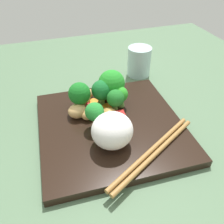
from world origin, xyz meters
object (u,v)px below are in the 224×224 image
Objects in this scene: square_plate at (111,126)px; carrot_slice_1 at (109,108)px; rice_mound at (112,130)px; chopstick_pair at (153,152)px; broccoli_floret_4 at (115,99)px; drinking_glass at (139,61)px.

carrot_slice_1 reaches higher than square_plate.
chopstick_pair is at bearing 143.10° from rice_mound.
broccoli_floret_4 is at bearing -112.17° from rice_mound.
square_plate is at bearing 53.76° from drinking_glass.
square_plate is at bearing 77.82° from carrot_slice_1.
square_plate is at bearing 56.55° from broccoli_floret_4.
drinking_glass is at bearing -126.72° from broccoli_floret_4.
square_plate is 1.37× the size of chopstick_pair.
broccoli_floret_4 is (-2.00, -3.03, 4.48)cm from square_plate.
chopstick_pair is (-6.21, 4.66, -2.87)cm from rice_mound.
chopstick_pair is at bearing 114.61° from square_plate.
carrot_slice_1 is at bearing 47.92° from drinking_glass.
carrot_slice_1 is 15.64cm from chopstick_pair.
broccoli_floret_4 reaches higher than carrot_slice_1.
broccoli_floret_4 reaches higher than chopstick_pair.
broccoli_floret_4 is 21.22cm from drinking_glass.
broccoli_floret_4 is 1.88× the size of carrot_slice_1.
drinking_glass is (-14.66, -20.01, 3.18)cm from square_plate.
broccoli_floret_4 reaches higher than square_plate.
square_plate is at bearing 85.55° from chopstick_pair.
drinking_glass is at bearing 42.71° from chopstick_pair.
broccoli_floret_4 is at bearing 72.40° from chopstick_pair.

